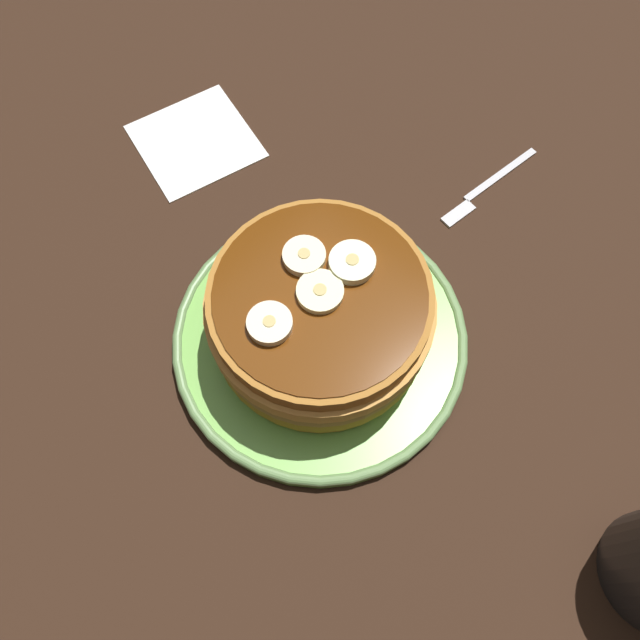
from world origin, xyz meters
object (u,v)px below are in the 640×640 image
(plate, at_px, (320,338))
(fork, at_px, (484,189))
(napkin, at_px, (195,141))
(banana_slice_0, at_px, (322,299))
(banana_slice_1, at_px, (352,263))
(banana_slice_3, at_px, (270,324))
(banana_slice_2, at_px, (304,256))
(pancake_stack, at_px, (319,317))

(plate, bearing_deg, fork, 90.12)
(napkin, bearing_deg, banana_slice_0, -15.50)
(banana_slice_1, distance_m, banana_slice_3, 0.08)
(banana_slice_3, bearing_deg, napkin, 155.18)
(banana_slice_2, relative_size, napkin, 0.30)
(plate, relative_size, fork, 1.94)
(plate, bearing_deg, pancake_stack, -115.36)
(pancake_stack, bearing_deg, banana_slice_1, 89.48)
(pancake_stack, bearing_deg, napkin, 164.65)
(plate, bearing_deg, banana_slice_1, 90.19)
(banana_slice_0, height_order, banana_slice_2, banana_slice_2)
(banana_slice_1, bearing_deg, napkin, 172.50)
(banana_slice_1, distance_m, napkin, 0.26)
(plate, relative_size, pancake_stack, 1.37)
(pancake_stack, distance_m, banana_slice_3, 0.06)
(banana_slice_0, relative_size, banana_slice_1, 0.99)
(banana_slice_2, relative_size, fork, 0.25)
(plate, bearing_deg, napkin, 164.87)
(pancake_stack, xyz_separation_m, banana_slice_1, (0.00, 0.03, 0.04))
(banana_slice_2, distance_m, banana_slice_3, 0.06)
(plate, distance_m, banana_slice_3, 0.10)
(banana_slice_2, bearing_deg, plate, -23.19)
(banana_slice_2, height_order, fork, banana_slice_2)
(pancake_stack, height_order, banana_slice_0, banana_slice_0)
(pancake_stack, relative_size, banana_slice_0, 5.21)
(plate, distance_m, napkin, 0.25)
(banana_slice_2, height_order, banana_slice_3, same)
(pancake_stack, distance_m, banana_slice_0, 0.04)
(plate, height_order, banana_slice_3, banana_slice_3)
(plate, distance_m, banana_slice_0, 0.09)
(banana_slice_0, bearing_deg, napkin, 164.50)
(plate, distance_m, fork, 0.23)
(banana_slice_3, xyz_separation_m, napkin, (-0.24, 0.11, -0.09))
(pancake_stack, height_order, napkin, pancake_stack)
(napkin, xyz_separation_m, fork, (0.24, 0.16, 0.00))
(plate, relative_size, banana_slice_1, 7.11)
(banana_slice_0, xyz_separation_m, fork, (-0.01, 0.23, -0.09))
(plate, xyz_separation_m, napkin, (-0.24, 0.07, -0.01))
(banana_slice_1, bearing_deg, banana_slice_2, -144.07)
(banana_slice_2, bearing_deg, pancake_stack, -24.97)
(banana_slice_1, height_order, napkin, banana_slice_1)
(banana_slice_0, xyz_separation_m, banana_slice_1, (-0.00, 0.04, 0.00))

